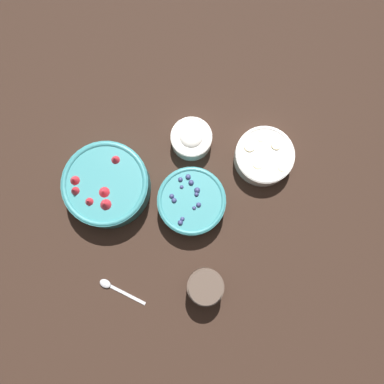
{
  "coord_description": "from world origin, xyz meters",
  "views": [
    {
      "loc": [
        0.07,
        0.11,
        1.05
      ],
      "look_at": [
        -0.08,
        0.04,
        0.04
      ],
      "focal_mm": 35.0,
      "sensor_mm": 36.0,
      "label": 1
    }
  ],
  "objects_px": {
    "bowl_bananas": "(264,156)",
    "bowl_cream": "(191,138)",
    "bowl_blueberries": "(192,202)",
    "jar_chocolate": "(205,286)",
    "bowl_strawberries": "(106,185)"
  },
  "relations": [
    {
      "from": "bowl_cream",
      "to": "jar_chocolate",
      "type": "height_order",
      "value": "jar_chocolate"
    },
    {
      "from": "bowl_blueberries",
      "to": "bowl_bananas",
      "type": "xyz_separation_m",
      "value": [
        -0.21,
        0.12,
        -0.0
      ]
    },
    {
      "from": "bowl_strawberries",
      "to": "jar_chocolate",
      "type": "bearing_deg",
      "value": 71.79
    },
    {
      "from": "bowl_blueberries",
      "to": "bowl_bananas",
      "type": "distance_m",
      "value": 0.24
    },
    {
      "from": "bowl_blueberries",
      "to": "bowl_cream",
      "type": "bearing_deg",
      "value": -153.04
    },
    {
      "from": "bowl_strawberries",
      "to": "bowl_blueberries",
      "type": "distance_m",
      "value": 0.24
    },
    {
      "from": "bowl_bananas",
      "to": "jar_chocolate",
      "type": "distance_m",
      "value": 0.39
    },
    {
      "from": "bowl_bananas",
      "to": "bowl_cream",
      "type": "height_order",
      "value": "bowl_cream"
    },
    {
      "from": "bowl_blueberries",
      "to": "jar_chocolate",
      "type": "relative_size",
      "value": 1.94
    },
    {
      "from": "bowl_blueberries",
      "to": "jar_chocolate",
      "type": "distance_m",
      "value": 0.23
    },
    {
      "from": "bowl_cream",
      "to": "jar_chocolate",
      "type": "distance_m",
      "value": 0.41
    },
    {
      "from": "bowl_strawberries",
      "to": "bowl_blueberries",
      "type": "bearing_deg",
      "value": 106.02
    },
    {
      "from": "bowl_bananas",
      "to": "bowl_cream",
      "type": "distance_m",
      "value": 0.21
    },
    {
      "from": "bowl_bananas",
      "to": "bowl_cream",
      "type": "relative_size",
      "value": 1.41
    },
    {
      "from": "bowl_strawberries",
      "to": "bowl_blueberries",
      "type": "xyz_separation_m",
      "value": [
        -0.07,
        0.23,
        -0.01
      ]
    }
  ]
}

